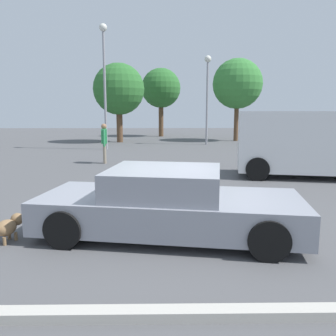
% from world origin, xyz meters
% --- Properties ---
extents(ground_plane, '(80.00, 80.00, 0.00)m').
position_xyz_m(ground_plane, '(0.00, 0.00, 0.00)').
color(ground_plane, '#515154').
extents(sedan_foreground, '(4.89, 2.58, 1.22)m').
position_xyz_m(sedan_foreground, '(-0.10, -0.22, 0.57)').
color(sedan_foreground, gray).
rests_on(sedan_foreground, ground_plane).
extents(dog, '(0.40, 0.64, 0.44)m').
position_xyz_m(dog, '(-2.86, -0.50, 0.27)').
color(dog, olive).
rests_on(dog, ground_plane).
extents(van_white, '(5.46, 3.01, 2.22)m').
position_xyz_m(van_white, '(4.99, 5.23, 1.20)').
color(van_white, white).
rests_on(van_white, ground_plane).
extents(pedestrian, '(0.30, 0.56, 1.71)m').
position_xyz_m(pedestrian, '(-2.70, 8.51, 1.02)').
color(pedestrian, gray).
rests_on(pedestrian, ground_plane).
extents(parking_curb, '(7.47, 0.20, 0.12)m').
position_xyz_m(parking_curb, '(0.00, -2.81, 0.06)').
color(parking_curb, '#B7B2A8').
rests_on(parking_curb, ground_plane).
extents(light_post_near, '(0.44, 0.44, 7.08)m').
position_xyz_m(light_post_near, '(-3.52, 14.05, 4.73)').
color(light_post_near, gray).
rests_on(light_post_near, ground_plane).
extents(light_post_mid, '(0.44, 0.44, 5.81)m').
position_xyz_m(light_post_mid, '(2.77, 16.90, 4.00)').
color(light_post_mid, gray).
rests_on(light_post_mid, ground_plane).
extents(tree_back_left, '(3.64, 3.64, 5.61)m').
position_xyz_m(tree_back_left, '(-3.31, 18.85, 3.76)').
color(tree_back_left, brown).
rests_on(tree_back_left, ground_plane).
extents(tree_back_right, '(3.68, 3.68, 6.08)m').
position_xyz_m(tree_back_right, '(5.37, 19.78, 4.22)').
color(tree_back_right, brown).
rests_on(tree_back_right, ground_plane).
extents(tree_far_right, '(3.43, 3.43, 5.95)m').
position_xyz_m(tree_far_right, '(-0.33, 24.59, 4.20)').
color(tree_far_right, brown).
rests_on(tree_far_right, ground_plane).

